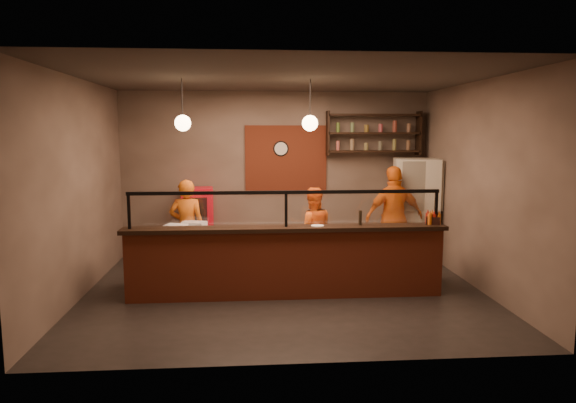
{
  "coord_description": "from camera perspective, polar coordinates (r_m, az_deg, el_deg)",
  "views": [
    {
      "loc": [
        -0.53,
        -7.59,
        2.41
      ],
      "look_at": [
        0.07,
        0.3,
        1.35
      ],
      "focal_mm": 32.0,
      "sensor_mm": 36.0,
      "label": 1
    }
  ],
  "objects": [
    {
      "name": "worktop_cabinet",
      "position": [
        8.05,
        -0.47,
        -6.61
      ],
      "size": [
        4.6,
        0.75,
        0.85
      ],
      "primitive_type": "cube",
      "color": "gray",
      "rests_on": "floor"
    },
    {
      "name": "rolling_pin",
      "position": [
        7.98,
        -4.67,
        -3.05
      ],
      "size": [
        0.36,
        0.18,
        0.06
      ],
      "primitive_type": "cylinder",
      "rotation": [
        0.0,
        1.57,
        0.33
      ],
      "color": "gold",
      "rests_on": "worktop"
    },
    {
      "name": "pendant_left",
      "position": [
        7.85,
        -11.61,
        8.55
      ],
      "size": [
        0.24,
        0.24,
        0.77
      ],
      "color": "black",
      "rests_on": "ceiling"
    },
    {
      "name": "wall_front",
      "position": [
        5.18,
        1.55,
        -1.32
      ],
      "size": [
        6.0,
        0.0,
        6.0
      ],
      "primitive_type": "plane",
      "rotation": [
        -1.57,
        0.0,
        0.0
      ],
      "color": "#7A6659",
      "rests_on": "floor"
    },
    {
      "name": "counter_ledge",
      "position": [
        7.43,
        -0.22,
        -3.03
      ],
      "size": [
        4.7,
        0.37,
        0.06
      ],
      "primitive_type": "cube",
      "color": "black",
      "rests_on": "service_counter"
    },
    {
      "name": "small_plate",
      "position": [
        7.47,
        3.29,
        -2.71
      ],
      "size": [
        0.22,
        0.22,
        0.01
      ],
      "primitive_type": "cylinder",
      "rotation": [
        0.0,
        0.0,
        -0.22
      ],
      "color": "white",
      "rests_on": "counter_ledge"
    },
    {
      "name": "red_cooler",
      "position": [
        9.93,
        -9.99,
        -2.44
      ],
      "size": [
        0.63,
        0.59,
        1.37
      ],
      "primitive_type": "cube",
      "rotation": [
        0.0,
        0.0,
        0.08
      ],
      "color": "red",
      "rests_on": "floor"
    },
    {
      "name": "prep_tub_c",
      "position": [
        7.85,
        -12.35,
        -3.05
      ],
      "size": [
        0.36,
        0.33,
        0.15
      ],
      "primitive_type": "cube",
      "rotation": [
        0.0,
        0.0,
        -0.35
      ],
      "color": "white",
      "rests_on": "worktop"
    },
    {
      "name": "wall_back",
      "position": [
        10.13,
        -1.37,
        3.07
      ],
      "size": [
        6.0,
        0.0,
        6.0
      ],
      "primitive_type": "plane",
      "rotation": [
        1.57,
        0.0,
        0.0
      ],
      "color": "#7A6659",
      "rests_on": "floor"
    },
    {
      "name": "wall_shelving",
      "position": [
        10.2,
        9.48,
        7.5
      ],
      "size": [
        1.84,
        0.28,
        0.85
      ],
      "color": "black",
      "rests_on": "wall_back"
    },
    {
      "name": "cook_right",
      "position": [
        9.34,
        11.72,
        -1.71
      ],
      "size": [
        1.13,
        0.6,
        1.83
      ],
      "primitive_type": "imported",
      "rotation": [
        0.0,
        0.0,
        3.29
      ],
      "color": "orange",
      "rests_on": "floor"
    },
    {
      "name": "wall_clock",
      "position": [
        10.07,
        -0.8,
        5.89
      ],
      "size": [
        0.3,
        0.04,
        0.3
      ],
      "primitive_type": "cylinder",
      "rotation": [
        1.57,
        0.0,
        0.0
      ],
      "color": "black",
      "rests_on": "wall_back"
    },
    {
      "name": "brick_patch",
      "position": [
        10.09,
        -0.23,
        4.76
      ],
      "size": [
        1.6,
        0.04,
        1.3
      ],
      "primitive_type": "cube",
      "color": "#973B21",
      "rests_on": "wall_back"
    },
    {
      "name": "condiment_caddy",
      "position": [
        7.93,
        15.82,
        -2.01
      ],
      "size": [
        0.25,
        0.22,
        0.11
      ],
      "primitive_type": "cube",
      "rotation": [
        0.0,
        0.0,
        -0.36
      ],
      "color": "black",
      "rests_on": "counter_ledge"
    },
    {
      "name": "cook_left",
      "position": [
        8.91,
        -11.16,
        -2.8
      ],
      "size": [
        0.61,
        0.42,
        1.63
      ],
      "primitive_type": "imported",
      "rotation": [
        0.0,
        0.0,
        3.09
      ],
      "color": "#CF5F13",
      "rests_on": "floor"
    },
    {
      "name": "pizza_dough",
      "position": [
        7.99,
        3.05,
        -3.2
      ],
      "size": [
        0.5,
        0.5,
        0.01
      ],
      "primitive_type": "cylinder",
      "rotation": [
        0.0,
        0.0,
        0.11
      ],
      "color": "beige",
      "rests_on": "worktop"
    },
    {
      "name": "ceiling",
      "position": [
        7.65,
        -0.39,
        13.6
      ],
      "size": [
        6.0,
        6.0,
        0.0
      ],
      "primitive_type": "plane",
      "rotation": [
        3.14,
        0.0,
        0.0
      ],
      "color": "#3C352E",
      "rests_on": "wall_back"
    },
    {
      "name": "pepper_mill",
      "position": [
        7.62,
        8.04,
        -1.8
      ],
      "size": [
        0.05,
        0.05,
        0.22
      ],
      "primitive_type": "cylinder",
      "rotation": [
        0.0,
        0.0,
        -0.1
      ],
      "color": "black",
      "rests_on": "counter_ledge"
    },
    {
      "name": "cook_mid",
      "position": [
        8.77,
        2.73,
        -3.29
      ],
      "size": [
        0.76,
        0.6,
        1.49
      ],
      "primitive_type": "imported",
      "rotation": [
        0.0,
        0.0,
        3.2
      ],
      "color": "#E65C15",
      "rests_on": "floor"
    },
    {
      "name": "prep_tub_a",
      "position": [
        8.09,
        -10.66,
        -2.71
      ],
      "size": [
        0.32,
        0.28,
        0.14
      ],
      "primitive_type": "cube",
      "rotation": [
        0.0,
        0.0,
        -0.2
      ],
      "color": "silver",
      "rests_on": "worktop"
    },
    {
      "name": "pendant_right",
      "position": [
        7.84,
        2.46,
        8.7
      ],
      "size": [
        0.24,
        0.24,
        0.77
      ],
      "color": "black",
      "rests_on": "ceiling"
    },
    {
      "name": "wall_left",
      "position": [
        8.02,
        -22.3,
        1.29
      ],
      "size": [
        0.0,
        5.0,
        5.0
      ],
      "primitive_type": "plane",
      "rotation": [
        1.57,
        0.0,
        1.57
      ],
      "color": "#7A6659",
      "rests_on": "floor"
    },
    {
      "name": "worktop",
      "position": [
        7.95,
        -0.48,
        -3.46
      ],
      "size": [
        4.6,
        0.75,
        0.05
      ],
      "primitive_type": "cube",
      "color": "silver",
      "rests_on": "worktop_cabinet"
    },
    {
      "name": "prep_tub_b",
      "position": [
        8.03,
        -10.23,
        -2.76
      ],
      "size": [
        0.35,
        0.31,
        0.15
      ],
      "primitive_type": "cube",
      "rotation": [
        0.0,
        0.0,
        -0.3
      ],
      "color": "silver",
      "rests_on": "worktop"
    },
    {
      "name": "wall_right",
      "position": [
        8.41,
        20.48,
        1.65
      ],
      "size": [
        0.0,
        5.0,
        5.0
      ],
      "primitive_type": "plane",
      "rotation": [
        1.57,
        0.0,
        -1.57
      ],
      "color": "#7A6659",
      "rests_on": "floor"
    },
    {
      "name": "sneeze_guard",
      "position": [
        7.38,
        -0.22,
        -0.43
      ],
      "size": [
        4.5,
        0.05,
        0.52
      ],
      "color": "white",
      "rests_on": "counter_ledge"
    },
    {
      "name": "service_counter",
      "position": [
        7.55,
        -0.21,
        -6.99
      ],
      "size": [
        4.6,
        0.25,
        1.0
      ],
      "primitive_type": "cube",
      "color": "#973B21",
      "rests_on": "floor"
    },
    {
      "name": "fridge",
      "position": [
        9.98,
        13.95,
        -0.9
      ],
      "size": [
        0.94,
        0.89,
        1.93
      ],
      "primitive_type": "cube",
      "rotation": [
        0.0,
        0.0,
        -0.2
      ],
      "color": "beige",
      "rests_on": "floor"
    },
    {
      "name": "floor",
      "position": [
        7.98,
        -0.37,
        -9.92
      ],
      "size": [
        6.0,
        6.0,
        0.0
      ],
      "primitive_type": "plane",
      "color": "black",
      "rests_on": "ground"
    }
  ]
}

